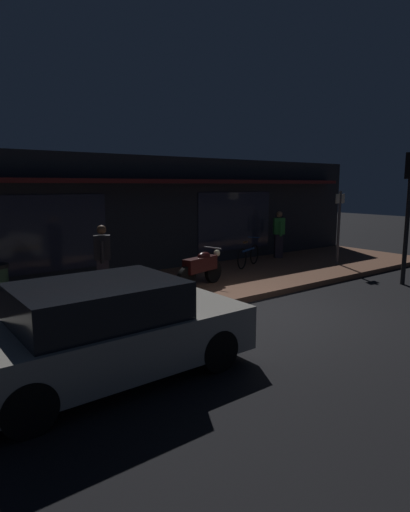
% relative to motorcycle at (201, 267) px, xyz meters
% --- Properties ---
extents(ground_plane, '(60.00, 60.00, 0.00)m').
position_rel_motorcycle_xyz_m(ground_plane, '(0.09, -2.51, -0.65)').
color(ground_plane, black).
extents(sidewalk_slab, '(18.00, 4.00, 0.15)m').
position_rel_motorcycle_xyz_m(sidewalk_slab, '(0.09, 0.49, -0.57)').
color(sidewalk_slab, brown).
rests_on(sidewalk_slab, ground_plane).
extents(storefront_building, '(18.00, 3.30, 3.60)m').
position_rel_motorcycle_xyz_m(storefront_building, '(0.09, 3.88, 1.16)').
color(storefront_building, black).
rests_on(storefront_building, ground_plane).
extents(motorcycle, '(1.67, 0.69, 0.97)m').
position_rel_motorcycle_xyz_m(motorcycle, '(0.00, 0.00, 0.00)').
color(motorcycle, black).
rests_on(motorcycle, sidewalk_slab).
extents(bicycle_parked, '(1.65, 0.42, 0.91)m').
position_rel_motorcycle_xyz_m(bicycle_parked, '(-2.83, -0.87, -0.14)').
color(bicycle_parked, black).
rests_on(bicycle_parked, sidewalk_slab).
extents(bicycle_extra, '(1.53, 0.73, 0.91)m').
position_rel_motorcycle_xyz_m(bicycle_extra, '(2.78, 1.23, -0.14)').
color(bicycle_extra, black).
rests_on(bicycle_extra, sidewalk_slab).
extents(person_photographer, '(0.44, 0.59, 1.67)m').
position_rel_motorcycle_xyz_m(person_photographer, '(-2.38, 0.70, 0.38)').
color(person_photographer, '#28232D').
rests_on(person_photographer, sidewalk_slab).
extents(person_bystander, '(0.44, 0.57, 1.67)m').
position_rel_motorcycle_xyz_m(person_bystander, '(4.81, 1.84, 0.38)').
color(person_bystander, '#28232D').
rests_on(person_bystander, sidewalk_slab).
extents(sign_post, '(0.44, 0.09, 2.40)m').
position_rel_motorcycle_xyz_m(sign_post, '(5.48, -0.18, 0.86)').
color(sign_post, '#47474C').
rests_on(sign_post, sidewalk_slab).
extents(traffic_light_pole, '(0.24, 0.33, 3.60)m').
position_rel_motorcycle_xyz_m(traffic_light_pole, '(5.00, -2.72, 1.83)').
color(traffic_light_pole, black).
rests_on(traffic_light_pole, ground_plane).
extents(parked_car_near, '(4.13, 1.83, 1.42)m').
position_rel_motorcycle_xyz_m(parked_car_near, '(-4.02, -3.20, 0.06)').
color(parked_car_near, black).
rests_on(parked_car_near, ground_plane).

